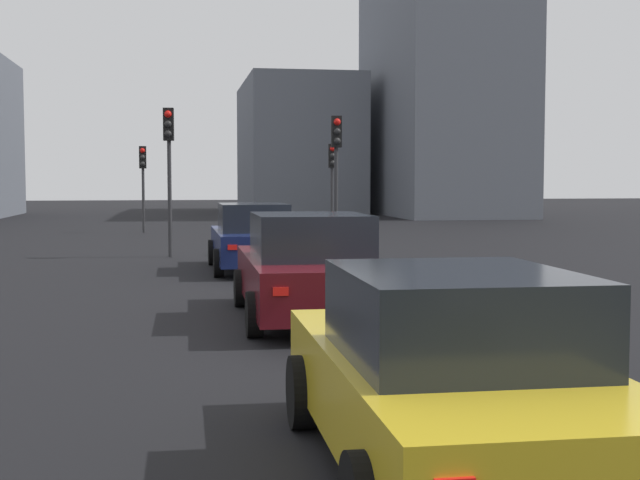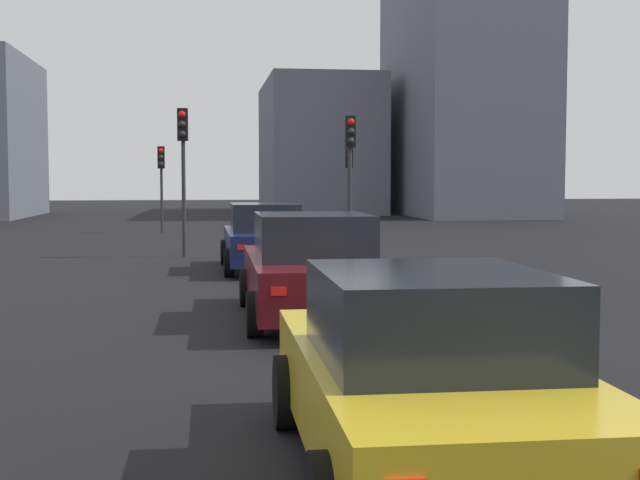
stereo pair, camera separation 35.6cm
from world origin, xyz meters
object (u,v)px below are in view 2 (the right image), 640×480
at_px(car_navy_lead, 264,238).
at_px(car_maroon_second, 311,269).
at_px(traffic_light_far_left, 183,150).
at_px(traffic_light_far_right, 161,170).
at_px(car_yellow_third, 426,378).
at_px(traffic_light_near_right, 350,155).
at_px(traffic_light_near_left, 349,170).

height_order(car_navy_lead, car_maroon_second, car_maroon_second).
xyz_separation_m(traffic_light_far_left, traffic_light_far_right, (11.50, 1.14, -0.44)).
relative_size(car_yellow_third, traffic_light_far_left, 1.06).
height_order(traffic_light_near_right, traffic_light_far_left, traffic_light_far_left).
height_order(car_maroon_second, traffic_light_far_right, traffic_light_far_right).
xyz_separation_m(car_navy_lead, traffic_light_near_right, (3.91, -2.75, 2.10)).
relative_size(car_navy_lead, traffic_light_far_left, 1.12).
bearing_deg(car_navy_lead, traffic_light_far_left, 26.82).
bearing_deg(traffic_light_near_right, car_maroon_second, -12.30).
height_order(car_navy_lead, traffic_light_near_left, traffic_light_near_left).
distance_m(car_navy_lead, car_yellow_third, 14.72).
relative_size(car_maroon_second, traffic_light_far_left, 1.17).
xyz_separation_m(traffic_light_near_left, traffic_light_near_right, (-7.96, 1.30, 0.33)).
xyz_separation_m(traffic_light_near_left, traffic_light_far_left, (-8.01, 6.04, 0.44)).
bearing_deg(traffic_light_far_left, car_maroon_second, 17.61).
bearing_deg(traffic_light_near_left, traffic_light_far_right, -112.41).
height_order(traffic_light_far_left, traffic_light_far_right, traffic_light_far_left).
xyz_separation_m(car_maroon_second, traffic_light_far_left, (11.32, 2.20, 2.19)).
height_order(car_yellow_third, traffic_light_far_right, traffic_light_far_right).
distance_m(car_navy_lead, traffic_light_near_right, 5.23).
distance_m(traffic_light_near_right, traffic_light_far_left, 4.73).
height_order(car_maroon_second, traffic_light_near_left, traffic_light_near_left).
bearing_deg(traffic_light_near_right, traffic_light_far_left, -89.13).
relative_size(car_maroon_second, traffic_light_near_left, 1.37).
distance_m(car_yellow_third, traffic_light_far_right, 30.31).
xyz_separation_m(car_maroon_second, traffic_light_far_right, (22.82, 3.34, 1.75)).
relative_size(car_navy_lead, traffic_light_near_right, 1.16).
distance_m(car_maroon_second, traffic_light_near_right, 11.84).
bearing_deg(car_yellow_third, traffic_light_near_right, -7.47).
relative_size(traffic_light_near_left, traffic_light_far_right, 1.00).
bearing_deg(traffic_light_near_right, car_yellow_third, -7.69).
xyz_separation_m(car_navy_lead, traffic_light_near_left, (11.87, -4.06, 1.77)).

